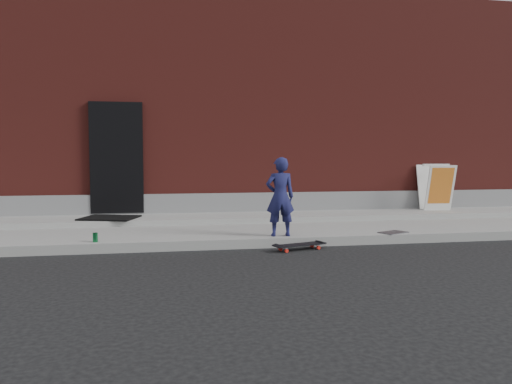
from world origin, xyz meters
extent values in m
plane|color=black|center=(0.00, 0.00, 0.00)|extent=(80.00, 80.00, 0.00)
cube|color=gray|center=(0.00, 1.50, 0.07)|extent=(20.00, 3.00, 0.15)
cube|color=gray|center=(0.00, 2.40, 0.20)|extent=(20.00, 1.20, 0.10)
cube|color=maroon|center=(0.00, 7.00, 2.50)|extent=(20.00, 8.00, 5.00)
cube|color=slate|center=(0.00, 2.97, 0.45)|extent=(20.00, 0.10, 0.40)
cube|color=black|center=(-2.60, 2.96, 1.40)|extent=(1.05, 0.12, 2.25)
imported|color=#1B1C4C|center=(0.18, 0.24, 0.78)|extent=(0.47, 0.31, 1.27)
cylinder|color=red|center=(0.62, -0.07, 0.03)|extent=(0.06, 0.05, 0.06)
cylinder|color=red|center=(0.68, -0.24, 0.03)|extent=(0.06, 0.05, 0.06)
cylinder|color=red|center=(0.08, -0.23, 0.03)|extent=(0.06, 0.05, 0.06)
cylinder|color=red|center=(0.13, -0.40, 0.03)|extent=(0.06, 0.05, 0.06)
cube|color=#A2A1A6|center=(0.65, -0.15, 0.07)|extent=(0.10, 0.19, 0.02)
cube|color=#A2A1A6|center=(0.10, -0.32, 0.07)|extent=(0.10, 0.19, 0.02)
cube|color=black|center=(0.38, -0.23, 0.08)|extent=(0.85, 0.44, 0.02)
cube|color=white|center=(4.24, 2.37, 0.75)|extent=(0.62, 0.31, 0.99)
cube|color=white|center=(4.27, 2.82, 0.75)|extent=(0.62, 0.31, 0.99)
cube|color=yellow|center=(4.24, 2.35, 0.69)|extent=(0.52, 0.24, 0.79)
cube|color=white|center=(4.26, 2.60, 1.24)|extent=(0.61, 0.09, 0.05)
cylinder|color=#167036|center=(-2.67, 0.18, 0.22)|extent=(0.08, 0.08, 0.14)
cube|color=black|center=(-2.68, 2.23, 0.26)|extent=(1.18, 1.06, 0.03)
cube|color=#55565A|center=(2.12, 0.21, 0.16)|extent=(0.54, 0.45, 0.01)
camera|label=1|loc=(-1.62, -7.53, 1.43)|focal=35.00mm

